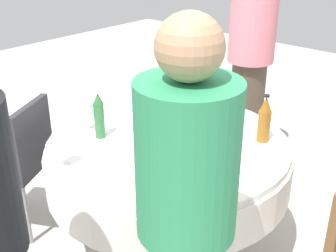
{
  "coord_description": "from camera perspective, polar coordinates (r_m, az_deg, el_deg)",
  "views": [
    {
      "loc": [
        -1.44,
        1.62,
        1.84
      ],
      "look_at": [
        0.0,
        0.0,
        0.83
      ],
      "focal_mm": 46.78,
      "sensor_mm": 36.0,
      "label": 1
    }
  ],
  "objects": [
    {
      "name": "ground_plane",
      "position": [
        2.84,
        -0.0,
        -15.27
      ],
      "size": [
        10.0,
        10.0,
        0.0
      ],
      "primitive_type": "plane",
      "color": "#B7B2A8"
    },
    {
      "name": "dining_table",
      "position": [
        2.5,
        -0.0,
        -4.88
      ],
      "size": [
        1.37,
        1.37,
        0.74
      ],
      "color": "white",
      "rests_on": "ground_plane"
    },
    {
      "name": "bottle_dark_green_north",
      "position": [
        2.62,
        0.7,
        3.07
      ],
      "size": [
        0.07,
        0.07,
        0.25
      ],
      "color": "#194728",
      "rests_on": "dining_table"
    },
    {
      "name": "bottle_amber_mid",
      "position": [
        2.42,
        12.45,
        0.77
      ],
      "size": [
        0.07,
        0.07,
        0.27
      ],
      "color": "#8C5619",
      "rests_on": "dining_table"
    },
    {
      "name": "bottle_green_rear",
      "position": [
        2.14,
        5.1,
        -2.0
      ],
      "size": [
        0.06,
        0.06,
        0.27
      ],
      "color": "#2D6B38",
      "rests_on": "dining_table"
    },
    {
      "name": "bottle_dark_green_far",
      "position": [
        2.51,
        5.8,
        2.79
      ],
      "size": [
        0.06,
        0.06,
        0.33
      ],
      "color": "#194728",
      "rests_on": "dining_table"
    },
    {
      "name": "bottle_green_east",
      "position": [
        1.91,
        -2.37,
        -4.69
      ],
      "size": [
        0.06,
        0.06,
        0.32
      ],
      "color": "#2D6B38",
      "rests_on": "dining_table"
    },
    {
      "name": "bottle_green_west",
      "position": [
        2.44,
        -8.96,
        1.28
      ],
      "size": [
        0.06,
        0.06,
        0.27
      ],
      "color": "#2D6B38",
      "rests_on": "dining_table"
    },
    {
      "name": "bottle_green_near",
      "position": [
        2.48,
        3.23,
        1.94
      ],
      "size": [
        0.06,
        0.06,
        0.27
      ],
      "color": "#2D6B38",
      "rests_on": "dining_table"
    },
    {
      "name": "wine_glass_far",
      "position": [
        2.4,
        0.09,
        0.59
      ],
      "size": [
        0.07,
        0.07,
        0.15
      ],
      "color": "white",
      "rests_on": "dining_table"
    },
    {
      "name": "wine_glass_east",
      "position": [
        2.28,
        -3.41,
        -0.83
      ],
      "size": [
        0.06,
        0.06,
        0.14
      ],
      "color": "white",
      "rests_on": "dining_table"
    },
    {
      "name": "wine_glass_west",
      "position": [
        2.2,
        -13.63,
        -2.54
      ],
      "size": [
        0.08,
        0.08,
        0.15
      ],
      "color": "white",
      "rests_on": "dining_table"
    },
    {
      "name": "wine_glass_near",
      "position": [
        2.54,
        -10.39,
        1.99
      ],
      "size": [
        0.07,
        0.07,
        0.16
      ],
      "color": "white",
      "rests_on": "dining_table"
    },
    {
      "name": "plate_outer",
      "position": [
        2.17,
        -8.54,
        -5.35
      ],
      "size": [
        0.2,
        0.2,
        0.02
      ],
      "color": "white",
      "rests_on": "dining_table"
    },
    {
      "name": "plate_south",
      "position": [
        2.22,
        10.82,
        -4.81
      ],
      "size": [
        0.23,
        0.23,
        0.02
      ],
      "color": "white",
      "rests_on": "dining_table"
    },
    {
      "name": "knife_mid",
      "position": [
        2.64,
        -5.18,
        0.44
      ],
      "size": [
        0.18,
        0.02,
        0.0
      ],
      "primitive_type": "cube",
      "rotation": [
        0.0,
        0.0,
        6.27
      ],
      "color": "silver",
      "rests_on": "dining_table"
    },
    {
      "name": "knife_rear",
      "position": [
        2.18,
        0.81,
        -5.11
      ],
      "size": [
        0.05,
        0.18,
        0.0
      ],
      "primitive_type": "cube",
      "rotation": [
        0.0,
        0.0,
        4.91
      ],
      "color": "silver",
      "rests_on": "dining_table"
    },
    {
      "name": "folded_napkin",
      "position": [
        2.84,
        -5.77,
        2.46
      ],
      "size": [
        0.17,
        0.17,
        0.02
      ],
      "primitive_type": "cube",
      "rotation": [
        0.0,
        0.0,
        -0.45
      ],
      "color": "white",
      "rests_on": "dining_table"
    },
    {
      "name": "person_north",
      "position": [
        1.58,
        2.32,
        -13.94
      ],
      "size": [
        0.34,
        0.34,
        1.62
      ],
      "rotation": [
        0.0,
        0.0,
        0.79
      ],
      "color": "#4C3F33",
      "rests_on": "ground_plane"
    },
    {
      "name": "person_rear",
      "position": [
        3.36,
        10.61,
        7.62
      ],
      "size": [
        0.34,
        0.34,
        1.63
      ],
      "rotation": [
        0.0,
        0.0,
        3.31
      ],
      "color": "#4C3F33",
      "rests_on": "ground_plane"
    },
    {
      "name": "chair_west",
      "position": [
        2.87,
        -18.64,
        -3.77
      ],
      "size": [
        0.54,
        0.54,
        0.87
      ],
      "rotation": [
        0.0,
        0.0,
        -1.07
      ],
      "color": "#2D2D33",
      "rests_on": "ground_plane"
    }
  ]
}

